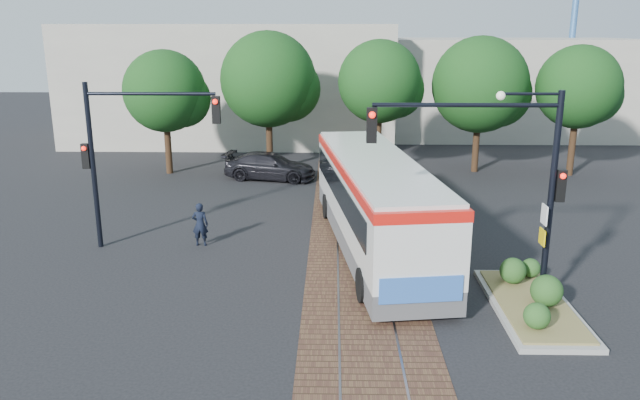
{
  "coord_description": "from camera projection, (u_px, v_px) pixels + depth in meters",
  "views": [
    {
      "loc": [
        -0.94,
        -17.54,
        7.82
      ],
      "look_at": [
        -1.42,
        4.83,
        1.6
      ],
      "focal_mm": 35.0,
      "sensor_mm": 36.0,
      "label": 1
    }
  ],
  "objects": [
    {
      "name": "tree_row",
      "position": [
        373.0,
        84.0,
        33.46
      ],
      "size": [
        26.4,
        5.6,
        7.67
      ],
      "color": "#382314",
      "rests_on": "ground"
    },
    {
      "name": "warehouses",
      "position": [
        339.0,
        84.0,
        45.65
      ],
      "size": [
        40.0,
        13.0,
        8.0
      ],
      "color": "#ADA899",
      "rests_on": "ground"
    },
    {
      "name": "trackbed",
      "position": [
        358.0,
        248.0,
        22.82
      ],
      "size": [
        3.6,
        40.0,
        0.02
      ],
      "color": "brown",
      "rests_on": "ground"
    },
    {
      "name": "city_bus",
      "position": [
        375.0,
        199.0,
        22.36
      ],
      "size": [
        4.32,
        12.72,
        3.34
      ],
      "rotation": [
        0.0,
        0.0,
        0.14
      ],
      "color": "#4D4D50",
      "rests_on": "ground"
    },
    {
      "name": "parked_car",
      "position": [
        270.0,
        166.0,
        33.04
      ],
      "size": [
        5.13,
        2.83,
        1.41
      ],
      "primitive_type": "imported",
      "rotation": [
        0.0,
        0.0,
        1.39
      ],
      "color": "black",
      "rests_on": "ground"
    },
    {
      "name": "traffic_island",
      "position": [
        532.0,
        297.0,
        17.91
      ],
      "size": [
        2.2,
        5.2,
        1.13
      ],
      "color": "gray",
      "rests_on": "ground"
    },
    {
      "name": "signal_pole_main",
      "position": [
        509.0,
        166.0,
        17.0
      ],
      "size": [
        5.49,
        0.46,
        6.0
      ],
      "color": "black",
      "rests_on": "ground"
    },
    {
      "name": "ground",
      "position": [
        363.0,
        293.0,
        18.97
      ],
      "size": [
        120.0,
        120.0,
        0.0
      ],
      "primitive_type": "plane",
      "color": "black",
      "rests_on": "ground"
    },
    {
      "name": "officer",
      "position": [
        200.0,
        224.0,
        22.93
      ],
      "size": [
        0.6,
        0.4,
        1.63
      ],
      "primitive_type": "imported",
      "rotation": [
        0.0,
        0.0,
        3.12
      ],
      "color": "black",
      "rests_on": "ground"
    },
    {
      "name": "signal_pole_left",
      "position": [
        123.0,
        143.0,
        21.96
      ],
      "size": [
        4.99,
        0.34,
        6.0
      ],
      "color": "black",
      "rests_on": "ground"
    }
  ]
}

